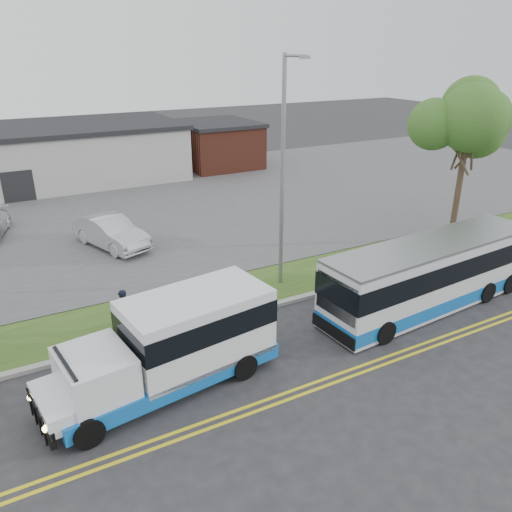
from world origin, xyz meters
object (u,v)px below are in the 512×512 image
pedestrian (123,311)px  streetlight_near (283,168)px  tree_east (469,125)px  transit_bus (430,274)px  parked_car_a (111,232)px  shuttle_bus (177,340)px

pedestrian → streetlight_near: bearing=163.8°
tree_east → transit_bus: 9.60m
transit_bus → parked_car_a: transit_bus is taller
streetlight_near → tree_east: bearing=1.4°
transit_bus → parked_car_a: 15.83m
shuttle_bus → parked_car_a: size_ratio=1.54×
shuttle_bus → transit_bus: bearing=-8.3°
streetlight_near → parked_car_a: (-5.54, 7.93, -4.33)m
parked_car_a → pedestrian: bearing=-120.7°
streetlight_near → shuttle_bus: size_ratio=1.26×
shuttle_bus → pedestrian: size_ratio=4.45×
streetlight_near → transit_bus: (4.21, -4.53, -3.82)m
transit_bus → pedestrian: 11.99m
streetlight_near → parked_car_a: streetlight_near is taller
shuttle_bus → pedestrian: 3.72m
transit_bus → pedestrian: bearing=158.1°
parked_car_a → shuttle_bus: bearing=-114.2°
transit_bus → streetlight_near: bearing=128.9°
pedestrian → parked_car_a: bearing=-123.4°
shuttle_bus → pedestrian: bearing=94.1°
shuttle_bus → parked_car_a: bearing=78.1°
tree_east → streetlight_near: (-11.00, -0.27, -0.97)m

